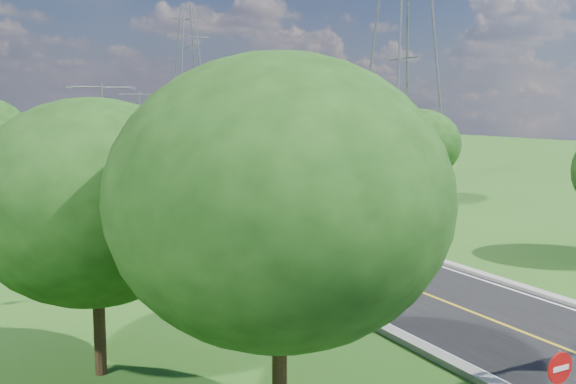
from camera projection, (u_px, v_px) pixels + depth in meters
name	position (u px, v px, depth m)	size (l,w,h in m)	color
ground	(131.00, 178.00, 71.45)	(260.00, 260.00, 0.00)	#265517
road	(118.00, 173.00, 76.71)	(8.00, 150.00, 0.06)	black
curb_left	(82.00, 174.00, 74.73)	(0.50, 150.00, 0.22)	gray
curb_right	(153.00, 171.00, 78.66)	(0.50, 150.00, 0.22)	gray
do_not_enter_left	(559.00, 381.00, 14.70)	(0.76, 0.11, 2.50)	slate
speed_limit_sign	(257.00, 182.00, 54.34)	(0.55, 0.09, 2.40)	slate
overpass	(39.00, 131.00, 141.25)	(30.00, 3.00, 3.20)	gray
streetlight_near_left	(277.00, 158.00, 25.81)	(5.90, 0.25, 10.00)	slate
streetlight_mid_left	(103.00, 130.00, 54.73)	(5.90, 0.25, 10.00)	slate
streetlight_far_right	(140.00, 121.00, 89.21)	(5.90, 0.25, 10.00)	slate
power_tower_near	(404.00, 44.00, 62.22)	(9.00, 6.40, 28.00)	slate
power_tower_far	(188.00, 76.00, 129.81)	(9.00, 6.40, 28.00)	slate
tree_la	(94.00, 202.00, 18.69)	(7.14, 7.14, 8.30)	black
tree_lf	(279.00, 200.00, 14.74)	(7.98, 7.98, 9.28)	black
tree_rb	(419.00, 144.00, 51.89)	(6.72, 6.72, 7.82)	black
tree_rc	(283.00, 139.00, 70.79)	(5.88, 5.88, 6.84)	black
tree_rd	(219.00, 125.00, 92.63)	(7.14, 7.14, 8.30)	black
tree_re	(155.00, 129.00, 112.68)	(5.46, 5.46, 6.35)	black
tree_rf	(144.00, 122.00, 131.74)	(6.30, 6.30, 7.33)	black
bus_outbound	(193.00, 180.00, 55.51)	(2.61, 11.15, 3.11)	silver
bus_inbound	(86.00, 160.00, 77.65)	(2.50, 10.68, 2.97)	silver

